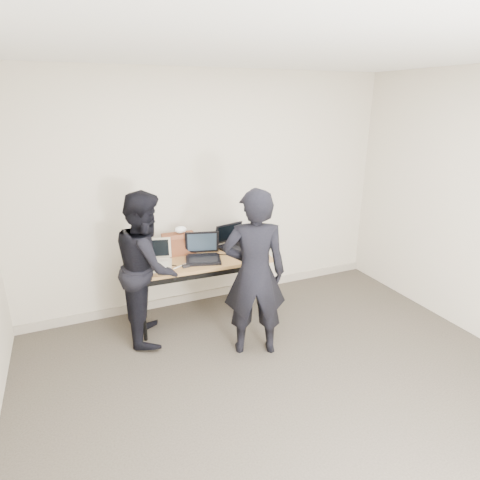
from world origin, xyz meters
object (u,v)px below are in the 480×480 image
laptop_center (203,253)px  person_observer (148,267)px  equipment_box (246,239)px  laptop_beige (155,261)px  person_typist (254,274)px  desk (201,263)px  laptop_right (233,242)px  leather_satchel (179,243)px

laptop_center → person_observer: 0.64m
equipment_box → person_observer: (-1.24, -0.33, -0.02)m
laptop_beige → person_typist: size_ratio=0.25×
person_typist → person_observer: size_ratio=1.06×
desk → laptop_right: bearing=24.9°
desk → leather_satchel: size_ratio=4.15×
laptop_beige → person_typist: (0.77, -0.80, 0.05)m
equipment_box → person_typist: person_typist is taller
laptop_right → person_observer: size_ratio=0.29×
laptop_center → person_typist: bearing=-57.5°
laptop_center → leather_satchel: 0.32m
laptop_center → leather_satchel: size_ratio=1.23×
desk → person_observer: 0.63m
person_typist → laptop_beige: bearing=-26.4°
laptop_beige → person_observer: (-0.10, -0.12, 0.00)m
desk → laptop_center: size_ratio=3.37×
laptop_right → equipment_box: (0.16, -0.00, 0.02)m
desk → laptop_beige: 0.52m
equipment_box → person_observer: person_observer is taller
desk → person_typist: (0.27, -0.81, 0.16)m
desk → person_observer: size_ratio=0.98×
laptop_beige → person_typist: bearing=-31.1°
equipment_box → person_observer: size_ratio=0.17×
person_observer → laptop_right: bearing=-61.5°
laptop_beige → equipment_box: bearing=25.3°
laptop_center → person_observer: person_observer is taller
person_typist → leather_satchel: bearing=-47.3°
leather_satchel → equipment_box: (0.81, -0.04, -0.05)m
desk → laptop_center: (0.02, -0.02, 0.12)m
equipment_box → person_typist: (-0.37, -1.01, 0.03)m
leather_satchel → person_observer: size_ratio=0.24×
laptop_right → equipment_box: laptop_right is taller
laptop_beige → laptop_right: size_ratio=0.94×
laptop_center → equipment_box: (0.61, 0.21, 0.01)m
desk → person_typist: person_typist is taller
laptop_center → person_observer: bearing=-154.1°
laptop_center → laptop_right: laptop_center is taller
laptop_center → person_typist: 0.83m
laptop_right → equipment_box: 0.16m
leather_satchel → person_typist: (0.44, -1.04, -0.02)m
laptop_beige → equipment_box: 1.16m
laptop_beige → person_observer: person_observer is taller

